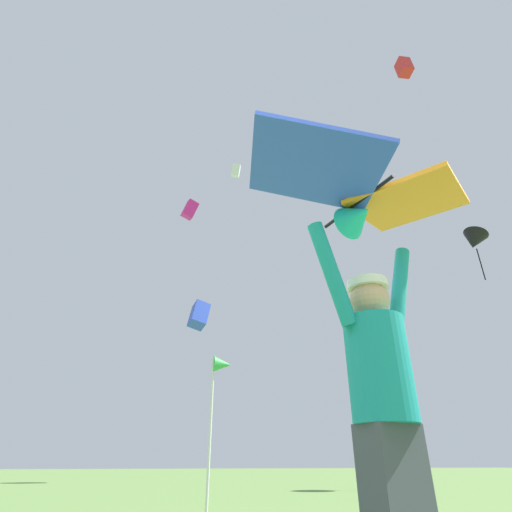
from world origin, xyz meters
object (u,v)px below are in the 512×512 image
Objects in this scene: kite_flyer_person at (383,400)px; distant_kite_blue_mid_left at (199,315)px; distant_kite_magenta_high_left at (190,210)px; distant_kite_red_low_right at (404,67)px; distant_kite_white_low_left at (236,171)px; distant_kite_black_far_center at (474,241)px; marker_flag at (220,375)px; held_stunt_kite at (363,194)px.

distant_kite_blue_mid_left reaches higher than kite_flyer_person.
distant_kite_magenta_high_left reaches higher than distant_kite_blue_mid_left.
kite_flyer_person is 1.77× the size of distant_kite_magenta_high_left.
distant_kite_blue_mid_left is at bearing 85.18° from kite_flyer_person.
distant_kite_red_low_right is 14.42m from distant_kite_white_low_left.
kite_flyer_person is at bearing -94.82° from distant_kite_blue_mid_left.
distant_kite_black_far_center is at bearing -64.28° from distant_kite_white_low_left.
distant_kite_white_low_left is (4.12, 7.92, 9.61)m from distant_kite_magenta_high_left.
kite_flyer_person is 24.03m from distant_kite_red_low_right.
distant_kite_white_low_left is 16.08m from distant_kite_blue_mid_left.
kite_flyer_person is 4.36m from marker_flag.
marker_flag is at bearing -103.50° from distant_kite_white_low_left.
held_stunt_kite is 1.21× the size of distant_kite_blue_mid_left.
distant_kite_red_low_right reaches higher than held_stunt_kite.
kite_flyer_person is at bearing -91.35° from distant_kite_magenta_high_left.
distant_kite_red_low_right is 0.53× the size of marker_flag.
marker_flag is at bearing 89.90° from kite_flyer_person.
held_stunt_kite is 15.70m from distant_kite_black_far_center.
held_stunt_kite is 1.50× the size of distant_kite_white_low_left.
distant_kite_black_far_center is (11.12, 9.07, 6.36)m from held_stunt_kite.
held_stunt_kite is 30.23m from distant_kite_white_low_left.
distant_kite_white_low_left reaches higher than distant_kite_black_far_center.
held_stunt_kite is 1.57× the size of distant_kite_red_low_right.
distant_kite_magenta_high_left is 0.51× the size of marker_flag.
distant_kite_red_low_right is at bearing -63.91° from distant_kite_white_low_left.
distant_kite_magenta_high_left is 13.12m from distant_kite_white_low_left.
distant_kite_red_low_right is 21.84m from marker_flag.
distant_kite_black_far_center is at bearing 23.06° from marker_flag.
distant_kite_red_low_right reaches higher than distant_kite_magenta_high_left.
distant_kite_magenta_high_left is 0.75× the size of distant_kite_blue_mid_left.
distant_kite_blue_mid_left is (1.39, 16.51, 6.02)m from kite_flyer_person.
distant_kite_white_low_left is at bearing 79.00° from held_stunt_kite.
distant_kite_red_low_right reaches higher than distant_kite_black_far_center.
distant_kite_blue_mid_left reaches higher than marker_flag.
distant_kite_blue_mid_left is (-3.08, -6.34, -14.46)m from distant_kite_white_low_left.
distant_kite_magenta_high_left is at bearing 151.21° from distant_kite_black_far_center.
distant_kite_blue_mid_left is 0.68× the size of marker_flag.
distant_kite_black_far_center is at bearing -69.47° from distant_kite_red_low_right.
held_stunt_kite is at bearing -78.37° from kite_flyer_person.
held_stunt_kite is 1.62× the size of distant_kite_magenta_high_left.
held_stunt_kite is 17.30m from distant_kite_blue_mid_left.
marker_flag is at bearing 90.10° from held_stunt_kite.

